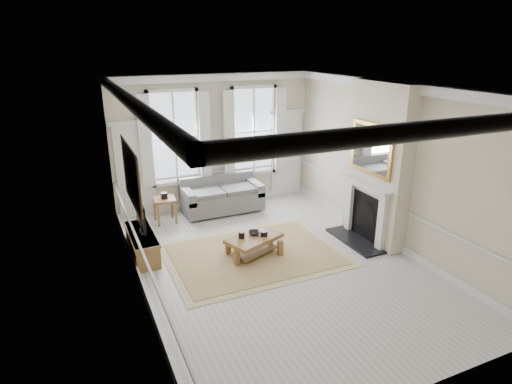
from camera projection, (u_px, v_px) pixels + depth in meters
name	position (u px, v px, depth m)	size (l,w,h in m)	color
floor	(277.00, 264.00, 8.39)	(7.20, 7.20, 0.00)	#B7B5AD
ceiling	(280.00, 87.00, 7.26)	(7.20, 7.20, 0.00)	white
back_wall	(215.00, 142.00, 10.93)	(5.20, 5.20, 0.00)	beige
left_wall	(133.00, 202.00, 6.83)	(7.20, 7.20, 0.00)	beige
right_wall	(391.00, 166.00, 8.82)	(7.20, 7.20, 0.00)	beige
window_left	(175.00, 138.00, 10.42)	(1.26, 0.20, 2.20)	#B2BCC6
window_right	(253.00, 131.00, 11.22)	(1.26, 0.20, 2.20)	#B2BCC6
door_left	(136.00, 172.00, 10.29)	(0.90, 0.08, 2.30)	silver
door_right	(286.00, 155.00, 11.86)	(0.90, 0.08, 2.30)	silver
painting	(131.00, 176.00, 6.99)	(0.05, 1.66, 1.06)	#9D5D1A
chimney_breast	(378.00, 164.00, 8.93)	(0.35, 1.70, 3.38)	beige
hearth	(355.00, 240.00, 9.32)	(0.55, 1.50, 0.05)	black
fireplace	(365.00, 209.00, 9.16)	(0.21, 1.45, 1.33)	silver
mirror	(371.00, 149.00, 8.73)	(0.06, 1.26, 1.06)	#BA8633
sofa	(221.00, 197.00, 10.93)	(1.98, 0.97, 0.89)	#5F5F5C
side_table	(165.00, 203.00, 10.18)	(0.54, 0.54, 0.61)	brown
rug	(254.00, 254.00, 8.73)	(3.50, 2.60, 0.02)	#A38D54
coffee_table	(254.00, 240.00, 8.63)	(1.27, 1.00, 0.41)	brown
ceramic_pot_a	(241.00, 235.00, 8.53)	(0.13, 0.13, 0.13)	black
ceramic_pot_b	(264.00, 233.00, 8.62)	(0.14, 0.14, 0.10)	black
bowl	(254.00, 233.00, 8.70)	(0.25, 0.25, 0.06)	black
tv_stand	(142.00, 244.00, 8.63)	(0.46, 1.42, 0.51)	brown
tv	(141.00, 214.00, 8.43)	(0.08, 0.90, 0.68)	black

